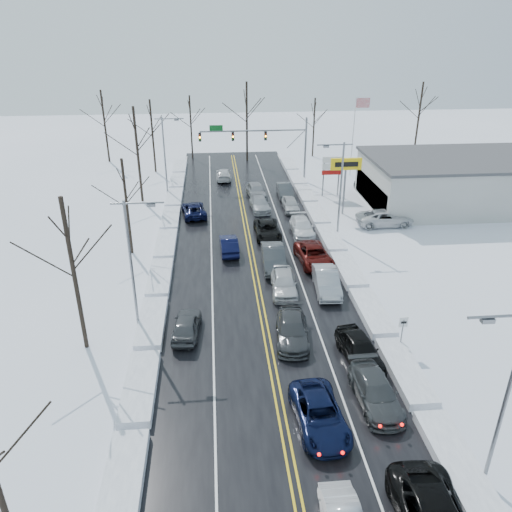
{
  "coord_description": "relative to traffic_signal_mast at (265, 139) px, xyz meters",
  "views": [
    {
      "loc": [
        -3.12,
        -32.91,
        18.83
      ],
      "look_at": [
        -0.08,
        1.15,
        2.5
      ],
      "focal_mm": 35.0,
      "sensor_mm": 36.0,
      "label": 1
    }
  ],
  "objects": [
    {
      "name": "ground",
      "position": [
        -3.45,
        -27.99,
        -5.48
      ],
      "size": [
        160.0,
        160.0,
        0.0
      ],
      "primitive_type": "plane",
      "color": "white",
      "rests_on": "ground"
    },
    {
      "name": "road_surface",
      "position": [
        -3.45,
        -25.99,
        -5.47
      ],
      "size": [
        14.0,
        84.0,
        0.01
      ],
      "primitive_type": "cube",
      "color": "black",
      "rests_on": "ground"
    },
    {
      "name": "snow_bank_left",
      "position": [
        -11.05,
        -25.99,
        -5.48
      ],
      "size": [
        1.74,
        72.0,
        0.54
      ],
      "primitive_type": "cube",
      "color": "white",
      "rests_on": "ground"
    },
    {
      "name": "snow_bank_right",
      "position": [
        4.15,
        -25.99,
        -5.48
      ],
      "size": [
        1.74,
        72.0,
        0.54
      ],
      "primitive_type": "cube",
      "color": "white",
      "rests_on": "ground"
    },
    {
      "name": "traffic_signal_mast",
      "position": [
        0.0,
        0.0,
        0.0
      ],
      "size": [
        13.28,
        0.39,
        8.0
      ],
      "color": "slate",
      "rests_on": "ground"
    },
    {
      "name": "tires_plus_sign",
      "position": [
        7.05,
        -12.0,
        -0.49
      ],
      "size": [
        3.2,
        0.34,
        6.0
      ],
      "color": "slate",
      "rests_on": "ground"
    },
    {
      "name": "used_vehicles_sign",
      "position": [
        7.05,
        -5.99,
        -2.16
      ],
      "size": [
        2.2,
        0.22,
        4.65
      ],
      "color": "slate",
      "rests_on": "ground"
    },
    {
      "name": "speed_limit_sign",
      "position": [
        4.75,
        -35.99,
        -3.84
      ],
      "size": [
        0.55,
        0.09,
        2.35
      ],
      "color": "slate",
      "rests_on": "ground"
    },
    {
      "name": "flagpole",
      "position": [
        11.72,
        2.01,
        0.45
      ],
      "size": [
        1.87,
        1.2,
        10.0
      ],
      "color": "silver",
      "rests_on": "ground"
    },
    {
      "name": "dealership_building",
      "position": [
        20.53,
        -9.99,
        -2.82
      ],
      "size": [
        20.4,
        12.4,
        5.3
      ],
      "color": "#B2B1AD",
      "rests_on": "ground"
    },
    {
      "name": "streetlight_se",
      "position": [
        4.85,
        -45.99,
        -0.17
      ],
      "size": [
        3.2,
        0.25,
        9.0
      ],
      "color": "slate",
      "rests_on": "ground"
    },
    {
      "name": "streetlight_ne",
      "position": [
        4.85,
        -17.99,
        -0.17
      ],
      "size": [
        3.2,
        0.25,
        9.0
      ],
      "color": "slate",
      "rests_on": "ground"
    },
    {
      "name": "streetlight_sw",
      "position": [
        -11.74,
        -31.99,
        -0.17
      ],
      "size": [
        3.2,
        0.25,
        9.0
      ],
      "color": "slate",
      "rests_on": "ground"
    },
    {
      "name": "streetlight_nw",
      "position": [
        -11.74,
        -3.99,
        -0.17
      ],
      "size": [
        3.2,
        0.25,
        9.0
      ],
      "color": "slate",
      "rests_on": "ground"
    },
    {
      "name": "tree_left_b",
      "position": [
        -14.95,
        -33.99,
        1.51
      ],
      "size": [
        4.0,
        4.0,
        10.0
      ],
      "color": "#2D231C",
      "rests_on": "ground"
    },
    {
      "name": "tree_left_c",
      "position": [
        -13.95,
        -19.99,
        0.46
      ],
      "size": [
        3.4,
        3.4,
        8.5
      ],
      "color": "#2D231C",
      "rests_on": "ground"
    },
    {
      "name": "tree_left_d",
      "position": [
        -14.65,
        -5.99,
        1.86
      ],
      "size": [
        4.2,
        4.2,
        10.5
      ],
      "color": "#2D231C",
      "rests_on": "ground"
    },
    {
      "name": "tree_left_e",
      "position": [
        -14.25,
        6.01,
        1.16
      ],
      "size": [
        3.8,
        3.8,
        9.5
      ],
      "color": "#2D231C",
      "rests_on": "ground"
    },
    {
      "name": "tree_far_a",
      "position": [
        -21.45,
        12.01,
        1.51
      ],
      "size": [
        4.0,
        4.0,
        10.0
      ],
      "color": "#2D231C",
      "rests_on": "ground"
    },
    {
      "name": "tree_far_b",
      "position": [
        -9.45,
        13.01,
        0.81
      ],
      "size": [
        3.6,
        3.6,
        9.0
      ],
      "color": "#2D231C",
      "rests_on": "ground"
    },
    {
      "name": "tree_far_c",
      "position": [
        -1.45,
        11.01,
        2.21
      ],
      "size": [
        4.4,
        4.4,
        11.0
      ],
      "color": "#2D231C",
      "rests_on": "ground"
    },
    {
      "name": "tree_far_d",
      "position": [
        8.55,
        12.51,
        0.46
      ],
      "size": [
        3.4,
        3.4,
        8.5
      ],
      "color": "#2D231C",
      "rests_on": "ground"
    },
    {
      "name": "tree_far_e",
      "position": [
        24.55,
        13.01,
        1.86
      ],
      "size": [
        4.2,
        4.2,
        10.5
      ],
      "color": "#2D231C",
      "rests_on": "ground"
    },
    {
      "name": "queued_car_2",
      "position": [
        -1.64,
        -41.96,
        -5.48
      ],
      "size": [
        2.68,
        5.27,
        1.43
      ],
      "primitive_type": "imported",
      "rotation": [
        0.0,
        0.0,
        0.06
      ],
      "color": "black",
      "rests_on": "ground"
    },
    {
      "name": "queued_car_3",
      "position": [
        -1.86,
        -34.35,
        -5.48
      ],
      "size": [
        2.56,
        5.22,
        1.46
      ],
      "primitive_type": "imported",
      "rotation": [
        0.0,
        0.0,
        -0.1
      ],
      "color": "#383A3D",
      "rests_on": "ground"
    },
    {
      "name": "queued_car_4",
      "position": [
        -1.52,
        -28.09,
        -5.48
      ],
      "size": [
        2.18,
        4.8,
        1.6
      ],
      "primitive_type": "imported",
      "rotation": [
        0.0,
        0.0,
        -0.06
      ],
      "color": "silver",
      "rests_on": "ground"
    },
    {
      "name": "queued_car_5",
      "position": [
        -1.79,
        -23.83,
        -5.48
      ],
      "size": [
        1.94,
        5.23,
        1.71
      ],
      "primitive_type": "imported",
      "rotation": [
        0.0,
        0.0,
        -0.03
      ],
      "color": "#393C3E",
      "rests_on": "ground"
    },
    {
      "name": "queued_car_6",
      "position": [
        -1.59,
        -17.41,
        -5.48
      ],
      "size": [
        2.37,
        5.04,
        1.4
      ],
      "primitive_type": "imported",
      "rotation": [
        0.0,
        0.0,
        0.01
      ],
      "color": "black",
      "rests_on": "ground"
    },
    {
      "name": "queued_car_7",
      "position": [
        -1.62,
        -10.02,
        -5.48
      ],
      "size": [
        2.19,
        4.85,
        1.38
      ],
      "primitive_type": "imported",
      "rotation": [
        0.0,
        0.0,
        0.06
      ],
      "color": "#A0A3A8",
      "rests_on": "ground"
    },
    {
      "name": "queued_car_8",
      "position": [
        -1.62,
        -5.81,
        -5.48
      ],
      "size": [
        2.4,
        4.94,
        1.62
      ],
      "primitive_type": "imported",
      "rotation": [
        0.0,
        0.0,
        0.1
      ],
      "color": "gray",
      "rests_on": "ground"
    },
    {
      "name": "queued_car_11",
      "position": [
        1.7,
        -40.56,
        -5.48
      ],
      "size": [
        2.2,
        5.05,
        1.45
      ],
      "primitive_type": "imported",
      "rotation": [
        0.0,
        0.0,
        0.03
      ],
      "color": "#3C3F41",
      "rests_on": "ground"
    },
    {
      "name": "queued_car_12",
      "position": [
        1.89,
        -36.83,
        -5.48
      ],
      "size": [
        2.43,
        4.82,
        1.58
      ],
      "primitive_type": "imported",
      "rotation": [
        0.0,
        0.0,
        0.13
      ],
      "color": "black",
      "rests_on": "ground"
    },
    {
      "name": "queued_car_13",
      "position": [
        1.73,
        -28.23,
        -5.48
      ],
      "size": [
        2.01,
        4.99,
        1.61
      ],
      "primitive_type": "imported",
      "rotation": [
        0.0,
        0.0,
        -0.06
      ],
      "color": "#A1A3A9",
      "rests_on": "ground"
    },
    {
      "name": "queued_car_14",
      "position": [
        1.69,
        -23.48,
        -5.48
      ],
      "size": [
        2.96,
        5.61,
        1.5
      ],
      "primitive_type": "imported",
      "rotation": [
        0.0,
        0.0,
        0.09
      ],
      "color": "#480C09",
      "rests_on": "ground"
    },
    {
      "name": "queued_car_15",
      "position": [
        1.78,
        -17.08,
        -5.48
      ],
      "size": [
        2.06,
        4.97,
        1.44
      ],
      "primitive_type": "imported",
      "rotation": [
        0.0,
        0.0,
        -0.01
      ],
      "color": "white",
      "rests_on": "ground"
    },
    {
      "name": "queued_car_16",
      "position": [
        1.69,
        -10.52,
        -5.48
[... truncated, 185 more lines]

